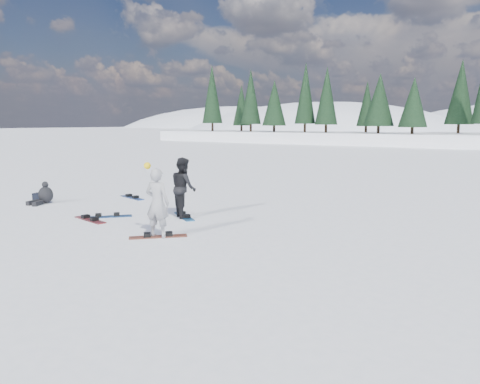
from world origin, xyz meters
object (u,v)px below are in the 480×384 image
at_px(snowboarder_woman, 157,203).
at_px(snowboarder_man, 184,187).
at_px(snowboard_loose_b, 90,220).
at_px(seated_rider, 44,195).
at_px(snowboard_loose_c, 132,198).
at_px(snowboard_loose_a, 108,217).
at_px(gear_bag, 40,197).

relative_size(snowboarder_woman, snowboarder_man, 1.04).
bearing_deg(snowboarder_woman, snowboard_loose_b, -20.41).
xyz_separation_m(snowboarder_man, seated_rider, (-5.90, -0.97, -0.63)).
bearing_deg(snowboard_loose_c, snowboarder_woman, -21.59).
xyz_separation_m(seated_rider, snowboard_loose_a, (3.92, -0.41, -0.30)).
relative_size(snowboarder_woman, snowboard_loose_b, 1.31).
relative_size(snowboarder_woman, gear_bag, 4.37).
bearing_deg(snowboarder_woman, snowboard_loose_c, -50.93).
xyz_separation_m(snowboarder_woman, seated_rider, (-7.07, 1.45, -0.61)).
bearing_deg(snowboard_loose_c, snowboard_loose_b, -44.51).
xyz_separation_m(snowboarder_man, snowboard_loose_a, (-1.98, -1.38, -0.93)).
height_order(seated_rider, snowboard_loose_c, seated_rider).
relative_size(gear_bag, snowboard_loose_a, 0.30).
height_order(snowboarder_woman, snowboard_loose_c, snowboarder_woman).
relative_size(snowboarder_woman, seated_rider, 1.88).
bearing_deg(snowboarder_woman, seated_rider, -24.71).
bearing_deg(gear_bag, snowboard_loose_c, 44.59).
height_order(gear_bag, snowboard_loose_c, gear_bag).
relative_size(seated_rider, snowboard_loose_a, 0.70).
relative_size(snowboarder_woman, snowboard_loose_a, 1.31).
height_order(snowboard_loose_b, snowboard_loose_c, same).
xyz_separation_m(snowboarder_woman, snowboarder_man, (-1.17, 2.41, 0.03)).
bearing_deg(gear_bag, snowboarder_man, 6.19).
bearing_deg(seated_rider, snowboard_loose_c, 37.10).
height_order(snowboard_loose_c, snowboard_loose_a, same).
xyz_separation_m(gear_bag, snowboard_loose_c, (2.46, 2.42, -0.14)).
relative_size(snowboarder_man, snowboard_loose_c, 1.26).
distance_m(snowboarder_man, seated_rider, 6.01).
bearing_deg(seated_rider, snowboard_loose_a, -25.61).
bearing_deg(snowboard_loose_a, seated_rider, 126.63).
bearing_deg(snowboarder_man, snowboarder_woman, 149.25).
distance_m(snowboarder_woman, snowboard_loose_c, 6.79).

